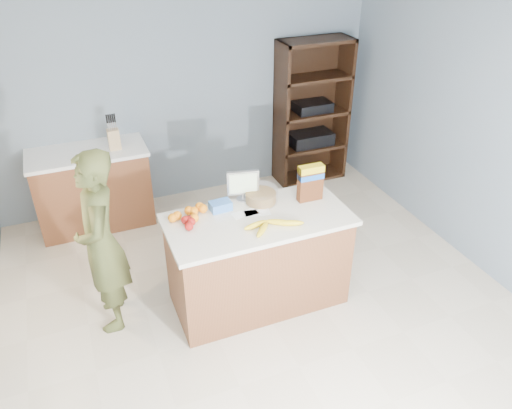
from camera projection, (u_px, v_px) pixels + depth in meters
name	position (u px, v px, depth m)	size (l,w,h in m)	color
floor	(271.00, 320.00, 4.40)	(4.50, 5.00, 0.02)	beige
walls	(274.00, 150.00, 3.54)	(4.52, 5.02, 2.51)	slate
counter_peninsula	(258.00, 263.00, 4.42)	(1.56, 0.76, 0.90)	brown
back_cabinet	(93.00, 188.00, 5.52)	(1.24, 0.62, 0.90)	brown
shelving_unit	(310.00, 114.00, 6.31)	(0.90, 0.40, 1.80)	black
person	(101.00, 243.00, 4.01)	(0.59, 0.39, 1.62)	#424721
knife_block	(114.00, 139.00, 5.27)	(0.12, 0.10, 0.31)	tan
envelopes	(251.00, 213.00, 4.23)	(0.33, 0.16, 0.00)	white
bananas	(272.00, 225.00, 4.03)	(0.50, 0.23, 0.05)	yellow
apples	(189.00, 222.00, 4.05)	(0.11, 0.17, 0.07)	maroon
oranges	(190.00, 213.00, 4.17)	(0.35, 0.23, 0.08)	orange
blue_carton	(220.00, 206.00, 4.26)	(0.18, 0.12, 0.08)	blue
salad_bowl	(261.00, 196.00, 4.36)	(0.30, 0.30, 0.13)	#267219
tv	(243.00, 184.00, 4.34)	(0.28, 0.12, 0.28)	silver
cereal_box	(311.00, 180.00, 4.33)	(0.22, 0.09, 0.33)	#592B14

